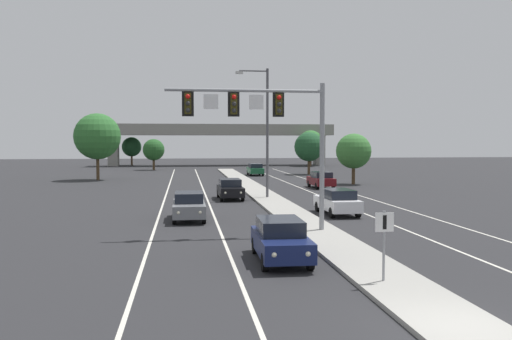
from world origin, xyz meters
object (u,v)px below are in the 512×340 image
median_sign_post (384,235)px  tree_far_right_c (311,143)px  car_oncoming_grey (189,206)px  tree_far_left_c (132,147)px  tree_far_left_b (97,136)px  car_receding_darkred (321,180)px  tree_far_left_a (154,150)px  car_receding_green (255,169)px  car_oncoming_navy (280,239)px  car_receding_white (337,201)px  tree_far_right_a (354,151)px  overhead_signal_mast (267,121)px  tree_far_right_b (309,147)px  car_oncoming_black (230,189)px  street_lamp_median (265,125)px

median_sign_post → tree_far_right_c: bearing=78.1°
car_oncoming_grey → tree_far_left_c: size_ratio=0.84×
median_sign_post → tree_far_left_b: (-16.13, 48.17, 3.49)m
car_oncoming_grey → tree_far_left_b: bearing=107.1°
tree_far_left_c → car_receding_darkred: bearing=-66.6°
tree_far_left_a → car_receding_green: bearing=-47.4°
tree_far_left_b → median_sign_post: bearing=-71.5°
tree_far_left_b → tree_far_right_c: size_ratio=1.20×
car_oncoming_navy → car_receding_white: size_ratio=1.00×
median_sign_post → tree_far_left_b: tree_far_left_b is taller
tree_far_left_a → tree_far_right_a: (22.35, -31.02, 0.29)m
overhead_signal_mast → car_receding_darkred: size_ratio=1.73×
median_sign_post → car_oncoming_navy: bearing=123.9°
tree_far_left_b → tree_far_left_c: 39.22m
overhead_signal_mast → tree_far_right_b: overhead_signal_mast is taller
car_receding_white → tree_far_left_a: (-14.07, 53.34, 2.36)m
overhead_signal_mast → car_oncoming_black: overhead_signal_mast is taller
car_oncoming_grey → car_receding_white: bearing=6.5°
tree_far_left_a → car_oncoming_navy: bearing=-82.8°
tree_far_right_b → car_receding_darkred: bearing=-100.2°
car_oncoming_black → car_receding_green: same height
car_oncoming_navy → car_oncoming_grey: bearing=106.7°
overhead_signal_mast → car_oncoming_navy: bearing=-94.1°
median_sign_post → car_receding_white: 16.28m
car_receding_green → overhead_signal_mast: bearing=-96.9°
car_oncoming_navy → tree_far_right_c: tree_far_right_c is taller
street_lamp_median → tree_far_right_b: 31.80m
street_lamp_median → car_receding_green: 29.23m
car_oncoming_navy → tree_far_right_b: bearing=75.5°
car_receding_green → tree_far_right_b: size_ratio=0.78×
car_oncoming_navy → tree_far_right_c: bearing=75.6°
car_oncoming_navy → median_sign_post: bearing=-56.1°
overhead_signal_mast → tree_far_right_a: size_ratio=1.45×
street_lamp_median → tree_far_right_b: bearing=70.4°
car_oncoming_grey → car_oncoming_black: size_ratio=1.00×
median_sign_post → car_receding_darkred: bearing=78.6°
car_oncoming_grey → tree_far_right_a: 29.23m
tree_far_right_a → overhead_signal_mast: bearing=-115.5°
street_lamp_median → car_oncoming_navy: 22.29m
median_sign_post → car_receding_green: bearing=86.7°
tree_far_right_b → tree_far_left_c: size_ratio=1.09×
street_lamp_median → car_oncoming_black: street_lamp_median is taller
car_oncoming_navy → car_oncoming_grey: same height
tree_far_left_b → tree_far_right_b: 27.80m
overhead_signal_mast → car_receding_white: size_ratio=1.72×
car_oncoming_black → tree_far_left_b: tree_far_left_b is taller
car_receding_white → car_receding_darkred: (3.76, 18.36, 0.00)m
median_sign_post → tree_far_left_b: size_ratio=0.28×
car_oncoming_black → tree_far_right_c: (19.12, 52.88, 3.42)m
car_receding_white → tree_far_right_c: 63.99m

